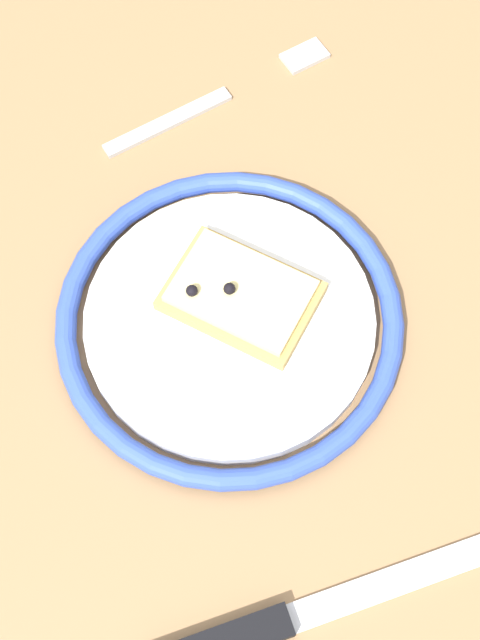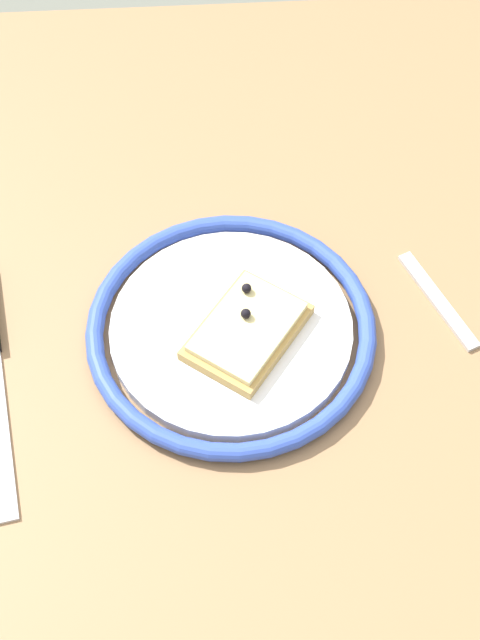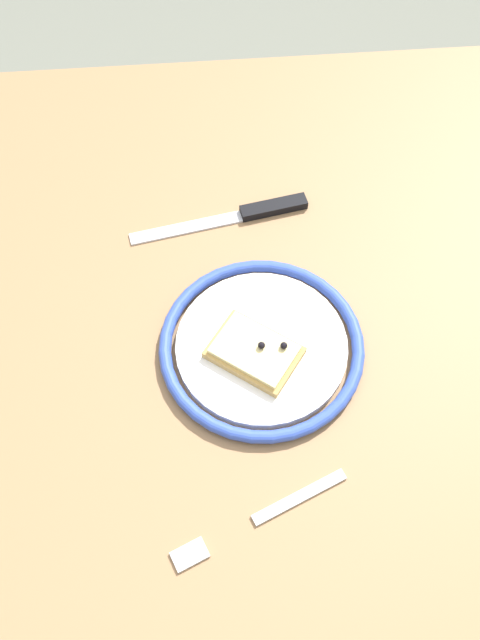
# 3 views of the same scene
# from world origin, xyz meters

# --- Properties ---
(ground_plane) EXTENTS (6.00, 6.00, 0.00)m
(ground_plane) POSITION_xyz_m (0.00, 0.00, 0.00)
(ground_plane) COLOR slate
(dining_table) EXTENTS (0.91, 0.86, 0.73)m
(dining_table) POSITION_xyz_m (0.00, 0.00, 0.64)
(dining_table) COLOR #936D47
(dining_table) RESTS_ON ground_plane
(plate) EXTENTS (0.24, 0.24, 0.02)m
(plate) POSITION_xyz_m (-0.06, 0.01, 0.74)
(plate) COLOR white
(plate) RESTS_ON dining_table
(pizza_slice_near) EXTENTS (0.12, 0.12, 0.02)m
(pizza_slice_near) POSITION_xyz_m (-0.07, 0.02, 0.75)
(pizza_slice_near) COLOR tan
(pizza_slice_near) RESTS_ON plate
(fork) EXTENTS (0.09, 0.19, 0.00)m
(fork) POSITION_xyz_m (-0.26, 0.03, 0.73)
(fork) COLOR #B9B9B9
(fork) RESTS_ON dining_table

